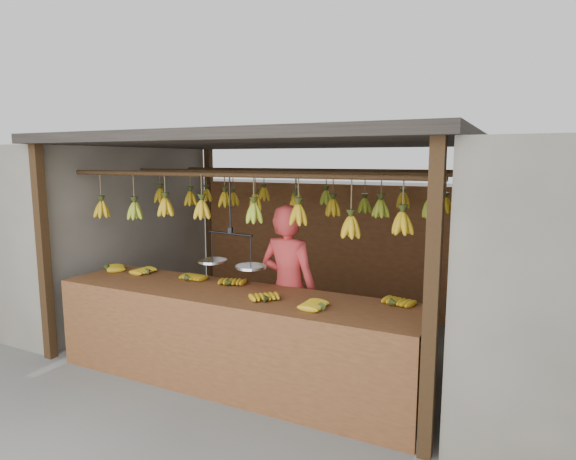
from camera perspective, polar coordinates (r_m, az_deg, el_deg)
The scene contains 8 objects.
ground at distance 5.87m, azimuth -1.33°, elevation -13.06°, with size 80.00×80.00×0.00m, color #5B5B57.
stall at distance 5.75m, azimuth 0.13°, elevation 6.66°, with size 4.30×3.30×2.40m.
neighbor_left at distance 7.87m, azimuth -25.27°, elevation 0.33°, with size 3.00×3.00×2.30m, color slate.
counter at distance 4.58m, azimuth -7.49°, elevation -9.92°, with size 3.69×0.83×0.96m.
hanging_bananas at distance 5.48m, azimuth -1.39°, elevation 3.04°, with size 3.58×2.23×0.39m.
balance_scale at distance 4.68m, azimuth -6.78°, elevation -3.49°, with size 0.76×0.34×0.87m.
vendor at distance 4.89m, azimuth 0.05°, elevation -6.91°, with size 0.62×0.41×1.71m, color #BF3333.
bag_bundles at distance 6.32m, azimuth 20.44°, elevation -2.57°, with size 0.08×0.26×1.22m.
Camera 1 is at (2.53, -4.84, 2.14)m, focal length 30.00 mm.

